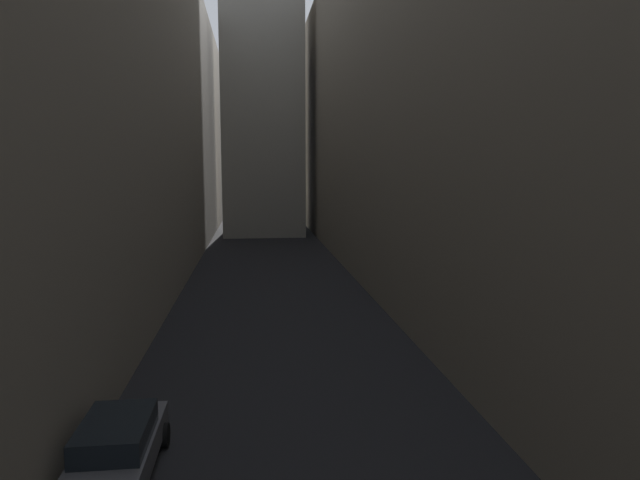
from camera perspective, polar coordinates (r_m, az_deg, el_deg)
The scene contains 4 objects.
ground_plane at distance 35.42m, azimuth -4.87°, elevation -4.55°, with size 264.00×264.00×0.00m, color black.
building_block_left at distance 38.56m, azimuth -24.42°, elevation 12.95°, with size 13.78×108.00×22.97m, color gray.
building_block_right at distance 39.05m, azimuth 12.22°, elevation 14.78°, with size 11.62×108.00×24.89m, color #756B5B.
parked_car_left_far at distance 14.62m, azimuth -20.14°, elevation -19.56°, with size 1.88×4.60×1.50m.
Camera 1 is at (-1.15, 13.35, 7.29)m, focal length 31.19 mm.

